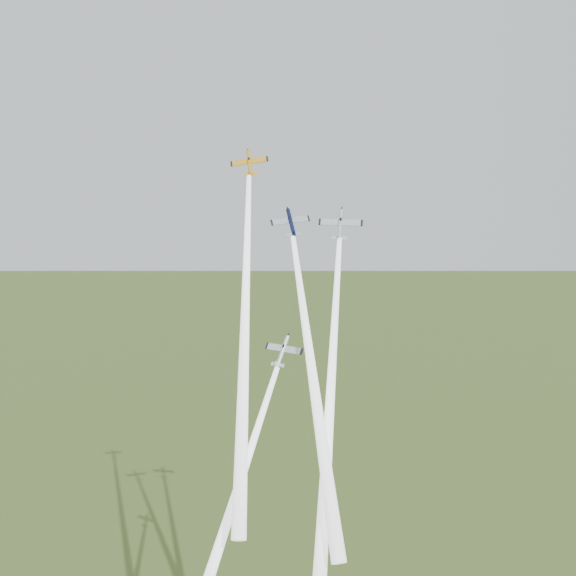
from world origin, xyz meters
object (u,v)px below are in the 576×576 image
object	(u,v)px
plane_navy	(291,222)
plane_silver_low	(283,351)
plane_silver_right	(340,225)
plane_yellow	(249,163)

from	to	relation	value
plane_navy	plane_silver_low	world-z (taller)	plane_navy
plane_navy	plane_silver_right	distance (m)	10.31
plane_silver_low	plane_silver_right	bearing A→B (deg)	81.96
plane_silver_right	plane_navy	bearing A→B (deg)	-149.54
plane_yellow	plane_navy	distance (m)	16.67
plane_yellow	plane_silver_low	distance (m)	39.22
plane_silver_low	plane_yellow	bearing A→B (deg)	139.87
plane_navy	plane_yellow	bearing A→B (deg)	120.11
plane_yellow	plane_silver_low	world-z (taller)	plane_yellow
plane_yellow	plane_silver_right	xyz separation A→B (m)	(18.22, -2.99, -11.88)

